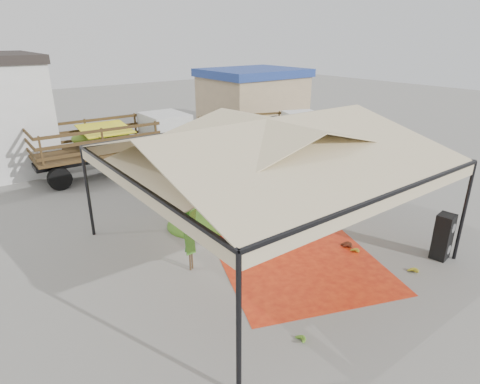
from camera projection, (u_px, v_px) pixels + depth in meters
ground at (264, 246)px, 12.61m from camera, size 90.00×90.00×0.00m
canopy_tent at (266, 144)px, 11.40m from camera, size 8.10×8.10×4.00m
building_tan at (253, 100)px, 27.11m from camera, size 6.30×5.30×4.10m
tarp_left at (303, 266)px, 11.49m from camera, size 5.66×5.53×0.01m
tarp_right at (267, 221)px, 14.28m from camera, size 5.47×5.55×0.01m
banana_heap at (244, 201)px, 14.47m from camera, size 5.93×4.99×1.21m
hand_yellow_a at (413, 271)px, 11.11m from camera, size 0.43×0.37×0.18m
hand_yellow_b at (354, 250)px, 12.14m from camera, size 0.42×0.34×0.18m
hand_red_a at (346, 244)px, 12.46m from camera, size 0.55×0.48×0.21m
hand_red_b at (347, 246)px, 12.38m from camera, size 0.47×0.40×0.19m
hand_green at (299, 339)px, 8.61m from camera, size 0.45×0.40×0.18m
hanging_bunches at (247, 166)px, 11.65m from camera, size 1.74×0.24×0.20m
speaker_stack at (443, 237)px, 11.69m from camera, size 0.56×0.51×1.39m
banana_leaves at (194, 274)px, 11.11m from camera, size 0.96×1.36×3.70m
vendor at (169, 188)px, 14.62m from camera, size 0.77×0.56×1.96m
truck_left at (121, 139)px, 19.16m from camera, size 7.33×2.70×2.50m
truck_right at (267, 131)px, 21.49m from camera, size 6.84×4.25×2.22m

